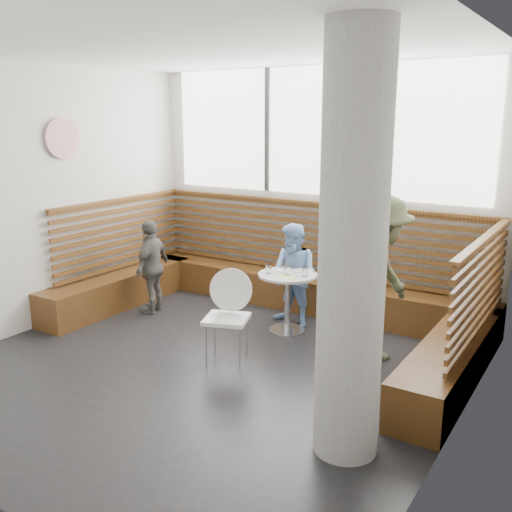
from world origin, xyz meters
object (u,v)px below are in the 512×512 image
Objects in this scene: concrete_column at (353,252)px; adult_man at (380,281)px; child_left at (152,266)px; cafe_table at (287,290)px; child_back at (294,275)px; cafe_chair at (231,308)px.

adult_man is at bearing 103.15° from concrete_column.
concrete_column is at bearing 52.08° from child_left.
adult_man reaches higher than cafe_table.
cafe_table is 0.28m from child_back.
concrete_column is 2.49× the size of child_back.
cafe_chair reaches higher than cafe_table.
cafe_table is 0.75× the size of cafe_chair.
concrete_column is 2.24m from cafe_chair.
cafe_chair is at bearing 55.21° from child_left.
child_left is at bearing 154.75° from concrete_column.
concrete_column is at bearing -50.36° from cafe_table.
child_back is at bearing 100.31° from cafe_table.
cafe_chair is 1.30m from child_back.
child_back is (-1.29, 0.52, -0.25)m from adult_man.
child_left reaches higher than cafe_table.
adult_man is 1.43× the size of child_left.
cafe_chair is (-1.75, 0.94, -1.03)m from concrete_column.
cafe_table is 1.33m from adult_man.
child_back is 1.03× the size of child_left.
cafe_chair is 0.76× the size of child_back.
adult_man is (1.24, -0.27, 0.37)m from cafe_table.
concrete_column is 1.78× the size of adult_man.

